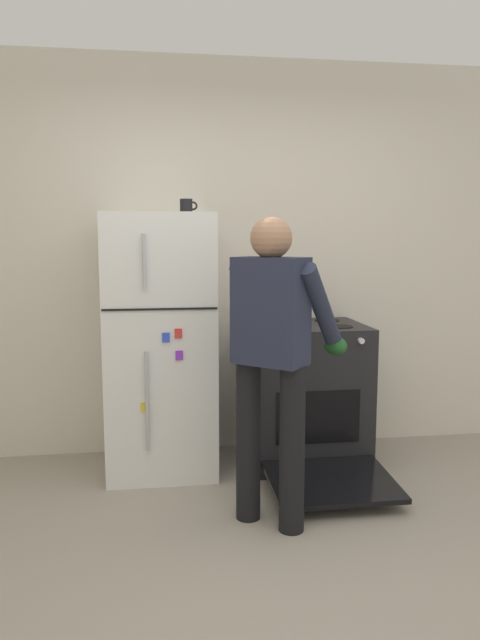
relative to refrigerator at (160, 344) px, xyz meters
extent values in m
plane|color=#9E9384|center=(0.49, -1.57, -0.82)|extent=(8.00, 8.00, 0.00)
cube|color=silver|center=(0.49, 0.38, 0.53)|extent=(6.00, 0.10, 2.70)
cube|color=white|center=(0.00, 0.00, 0.00)|extent=(0.68, 0.68, 1.64)
cube|color=black|center=(0.00, -0.34, 0.26)|extent=(0.67, 0.01, 0.01)
cylinder|color=#B7B7BC|center=(-0.08, -0.36, -0.28)|extent=(0.02, 0.02, 0.60)
cylinder|color=#B7B7BC|center=(-0.08, -0.36, 0.54)|extent=(0.02, 0.02, 0.31)
cube|color=yellow|center=(-0.10, -0.35, -0.32)|extent=(0.04, 0.01, 0.06)
cube|color=purple|center=(0.11, -0.35, -0.01)|extent=(0.04, 0.01, 0.06)
cube|color=red|center=(0.10, -0.35, 0.12)|extent=(0.04, 0.01, 0.06)
cube|color=blue|center=(0.03, -0.35, 0.10)|extent=(0.04, 0.01, 0.06)
cube|color=black|center=(0.96, 0.00, -0.36)|extent=(0.76, 0.64, 0.93)
cube|color=black|center=(0.96, -0.32, -0.43)|extent=(0.53, 0.01, 0.33)
cylinder|color=black|center=(0.78, -0.14, 0.11)|extent=(0.17, 0.17, 0.01)
cylinder|color=black|center=(1.15, -0.14, 0.11)|extent=(0.17, 0.17, 0.01)
cylinder|color=black|center=(0.78, 0.14, 0.11)|extent=(0.17, 0.17, 0.01)
cylinder|color=black|center=(1.15, 0.14, 0.11)|extent=(0.17, 0.17, 0.01)
cylinder|color=silver|center=(0.70, -0.33, 0.05)|extent=(0.04, 0.03, 0.04)
cylinder|color=silver|center=(0.87, -0.33, 0.05)|extent=(0.04, 0.03, 0.04)
cylinder|color=silver|center=(1.05, -0.33, 0.05)|extent=(0.04, 0.03, 0.04)
cylinder|color=silver|center=(1.22, -0.33, 0.05)|extent=(0.04, 0.03, 0.04)
cube|color=black|center=(0.96, -0.62, -0.73)|extent=(0.72, 0.59, 0.06)
cylinder|color=black|center=(0.45, -0.80, -0.39)|extent=(0.13, 0.13, 0.86)
cylinder|color=black|center=(0.64, -0.97, -0.39)|extent=(0.13, 0.13, 0.86)
cube|color=#23283D|center=(0.54, -0.89, 0.31)|extent=(0.40, 0.39, 0.54)
sphere|color=#A37556|center=(0.54, -0.89, 0.67)|extent=(0.21, 0.21, 0.21)
sphere|color=#464646|center=(0.54, -0.89, 0.64)|extent=(0.15, 0.15, 0.15)
cylinder|color=#23283D|center=(0.51, -0.62, 0.31)|extent=(0.35, 0.38, 0.49)
cylinder|color=#23283D|center=(0.81, -0.88, 0.31)|extent=(0.35, 0.38, 0.49)
ellipsoid|color=#1E5123|center=(0.63, -0.49, 0.10)|extent=(0.12, 0.18, 0.10)
ellipsoid|color=#1E5123|center=(0.93, -0.75, 0.10)|extent=(0.12, 0.18, 0.10)
cylinder|color=red|center=(0.80, -0.05, 0.16)|extent=(0.25, 0.25, 0.10)
cube|color=black|center=(0.65, -0.05, 0.20)|extent=(0.05, 0.03, 0.02)
cube|color=black|center=(0.95, -0.05, 0.20)|extent=(0.05, 0.03, 0.02)
cylinder|color=black|center=(0.18, 0.05, 0.87)|extent=(0.08, 0.08, 0.10)
torus|color=black|center=(0.22, 0.05, 0.87)|extent=(0.06, 0.01, 0.06)
camera|label=1|loc=(-0.04, -3.81, 0.67)|focal=33.61mm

